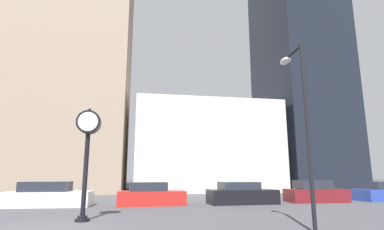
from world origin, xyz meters
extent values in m
cube|color=gray|center=(-5.84, 24.00, 19.51)|extent=(15.04, 12.00, 39.01)
cube|color=beige|center=(10.68, 24.00, 4.90)|extent=(15.81, 12.00, 9.79)
cube|color=black|center=(23.85, 24.00, 14.76)|extent=(8.68, 12.00, 29.51)
cylinder|color=black|center=(1.13, 1.83, 0.06)|extent=(0.56, 0.56, 0.12)
cylinder|color=black|center=(1.13, 1.83, 0.17)|extent=(0.38, 0.38, 0.10)
cylinder|color=black|center=(1.13, 1.83, 1.86)|extent=(0.19, 0.19, 3.29)
cylinder|color=black|center=(1.13, 1.83, 4.00)|extent=(0.98, 0.44, 0.98)
cylinder|color=white|center=(1.13, 1.60, 4.00)|extent=(0.81, 0.02, 0.81)
cylinder|color=white|center=(1.13, 2.06, 4.00)|extent=(0.81, 0.02, 0.81)
sphere|color=black|center=(1.13, 1.83, 4.55)|extent=(0.12, 0.12, 0.12)
cube|color=silver|center=(-1.84, 8.09, 0.43)|extent=(4.86, 2.15, 0.86)
cube|color=#232833|center=(-2.08, 8.10, 1.14)|extent=(2.70, 1.81, 0.57)
cube|color=red|center=(4.07, 7.79, 0.43)|extent=(4.15, 1.99, 0.85)
cube|color=#232833|center=(3.86, 7.78, 1.12)|extent=(2.31, 1.68, 0.53)
cube|color=black|center=(9.84, 7.70, 0.45)|extent=(4.41, 2.01, 0.89)
cube|color=#232833|center=(9.62, 7.70, 1.13)|extent=(2.45, 1.72, 0.48)
cube|color=maroon|center=(15.19, 8.03, 0.43)|extent=(4.00, 1.85, 0.87)
cube|color=#232833|center=(14.99, 8.03, 1.16)|extent=(2.21, 1.60, 0.59)
cube|color=#232833|center=(20.65, 8.19, 1.09)|extent=(2.54, 1.73, 0.54)
cylinder|color=black|center=(8.88, -2.01, 3.23)|extent=(0.14, 0.14, 6.45)
cylinder|color=black|center=(8.88, -1.41, 6.35)|extent=(0.11, 1.20, 0.11)
ellipsoid|color=silver|center=(8.88, -0.81, 6.25)|extent=(0.36, 0.60, 0.24)
camera|label=1|loc=(3.31, -11.21, 1.83)|focal=28.00mm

